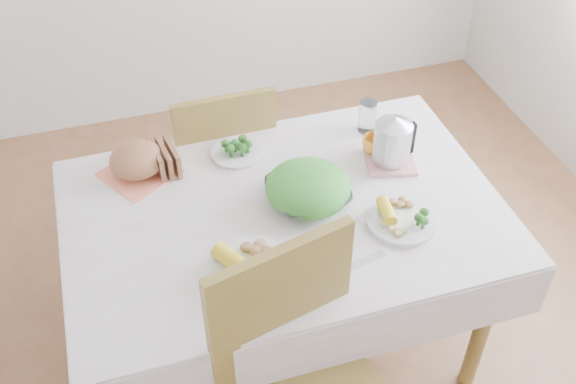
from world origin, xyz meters
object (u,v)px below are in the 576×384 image
object	(u,v)px
dinner_plate_left	(254,273)
yellow_mug	(374,145)
chair_far	(219,163)
dining_table	(285,282)
salad_bowl	(308,194)
electric_kettle	(393,136)
dinner_plate_right	(401,220)

from	to	relation	value
dinner_plate_left	yellow_mug	size ratio (longest dim) A/B	3.35
chair_far	dining_table	bearing A→B (deg)	97.30
dining_table	salad_bowl	distance (m)	0.43
dinner_plate_left	electric_kettle	world-z (taller)	electric_kettle
salad_bowl	dinner_plate_left	distance (m)	0.38
chair_far	dinner_plate_right	distance (m)	1.01
salad_bowl	yellow_mug	world-z (taller)	yellow_mug
chair_far	electric_kettle	bearing A→B (deg)	134.57
salad_bowl	dinner_plate_right	size ratio (longest dim) A/B	1.15
chair_far	dinner_plate_left	world-z (taller)	chair_far
salad_bowl	dinner_plate_right	bearing A→B (deg)	-35.51
salad_bowl	dinner_plate_right	xyz separation A→B (m)	(0.27, -0.19, -0.02)
yellow_mug	electric_kettle	world-z (taller)	electric_kettle
dining_table	electric_kettle	world-z (taller)	electric_kettle
dinner_plate_left	electric_kettle	size ratio (longest dim) A/B	1.58
dining_table	electric_kettle	distance (m)	0.69
dinner_plate_right	yellow_mug	bearing A→B (deg)	81.71
yellow_mug	dinner_plate_left	bearing A→B (deg)	-142.06
salad_bowl	dinner_plate_left	size ratio (longest dim) A/B	0.92
yellow_mug	electric_kettle	bearing A→B (deg)	-64.10
salad_bowl	electric_kettle	distance (m)	0.39
electric_kettle	dining_table	bearing A→B (deg)	-168.47
salad_bowl	electric_kettle	bearing A→B (deg)	17.54
dining_table	salad_bowl	size ratio (longest dim) A/B	5.03
dinner_plate_right	yellow_mug	world-z (taller)	yellow_mug
dinner_plate_right	yellow_mug	distance (m)	0.38
chair_far	salad_bowl	distance (m)	0.75
dining_table	electric_kettle	bearing A→B (deg)	15.86
salad_bowl	electric_kettle	size ratio (longest dim) A/B	1.45
electric_kettle	yellow_mug	bearing A→B (deg)	111.56
chair_far	electric_kettle	world-z (taller)	electric_kettle
dining_table	salad_bowl	world-z (taller)	salad_bowl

